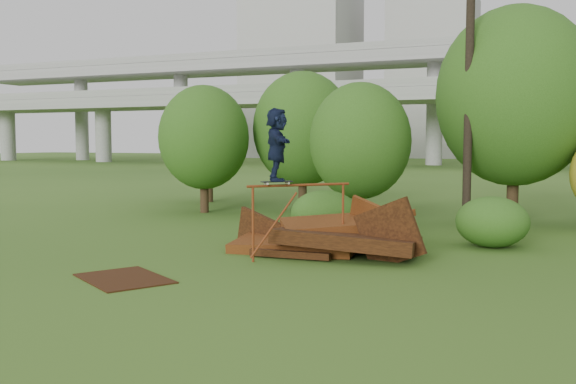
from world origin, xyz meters
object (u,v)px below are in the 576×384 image
at_px(scrap_pile, 327,238).
at_px(utility_pole, 469,84).
at_px(flat_plate, 124,279).
at_px(skater, 277,145).

height_order(scrap_pile, utility_pole, utility_pole).
distance_m(flat_plate, utility_pole, 13.15).
relative_size(flat_plate, utility_pole, 0.22).
height_order(skater, utility_pole, utility_pole).
bearing_deg(skater, utility_pole, -51.25).
bearing_deg(flat_plate, skater, 57.83).
bearing_deg(flat_plate, utility_pole, 63.73).
bearing_deg(utility_pole, scrap_pile, -112.11).
relative_size(skater, utility_pole, 0.19).
height_order(scrap_pile, flat_plate, scrap_pile).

